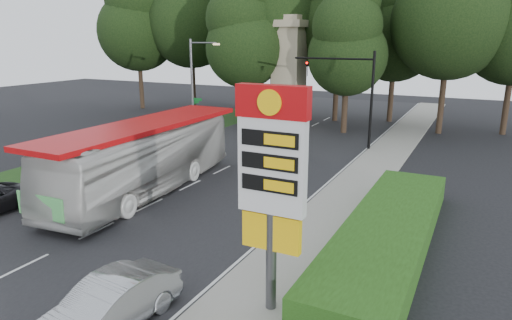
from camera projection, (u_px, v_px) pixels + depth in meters
The scene contains 18 objects.
ground at pixel (13, 272), 16.21m from camera, with size 120.00×120.00×0.00m, color black.
road_surface at pixel (200, 181), 26.56m from camera, with size 14.00×80.00×0.02m, color black.
sidewalk_right at pixel (342, 203), 22.86m from camera, with size 3.00×80.00×0.12m, color gray.
grass_verge_left at pixel (141, 144), 35.86m from camera, with size 5.00×50.00×0.02m, color #193814.
hedge at pixel (388, 234), 17.97m from camera, with size 3.00×14.00×1.20m, color #214712.
gas_station_pylon at pixel (272, 171), 12.79m from camera, with size 2.10×0.45×6.85m.
traffic_signal_mast at pixel (354, 86), 33.25m from camera, with size 6.10×0.35×7.20m.
streetlight_signs at pixel (194, 84), 37.08m from camera, with size 2.75×0.98×8.00m.
monument at pixel (289, 72), 41.65m from camera, with size 3.00×3.00×10.05m.
tree_far_west at pixel (137, 14), 51.47m from camera, with size 8.96×8.96×17.60m.
tree_west_mid at pixel (190, 4), 50.33m from camera, with size 9.80×9.80×19.25m.
tree_west_near at pixel (247, 20), 49.89m from camera, with size 8.40×8.40×16.50m.
tree_center_right at pixel (340, 6), 43.13m from camera, with size 9.24×9.24×18.15m.
tree_east_near at pixel (397, 20), 43.03m from camera, with size 8.12×8.12×15.95m.
tree_monument_left at pixel (245, 31), 41.59m from camera, with size 7.28×7.28×14.30m.
tree_monument_right at pixel (348, 39), 38.08m from camera, with size 6.72×6.72×13.20m.
transit_bus at pixel (145, 158), 24.32m from camera, with size 3.15×13.46×3.75m, color silver.
sedan_silver at pixel (108, 306), 12.82m from camera, with size 1.61×4.61×1.52m, color #989B9F.
Camera 1 is at (14.31, -9.17, 8.05)m, focal length 32.00 mm.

